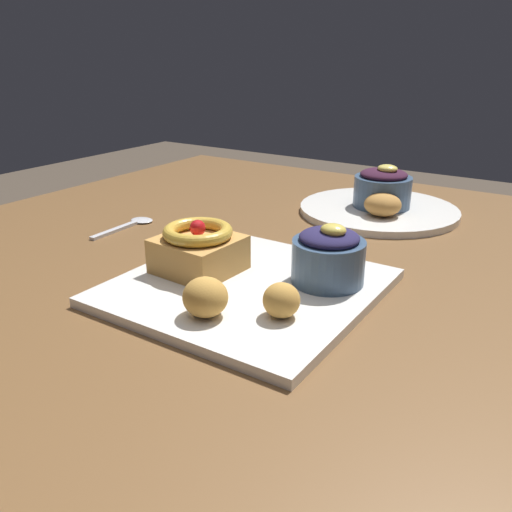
{
  "coord_description": "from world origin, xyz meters",
  "views": [
    {
      "loc": [
        0.27,
        -0.58,
        1.0
      ],
      "look_at": [
        -0.06,
        -0.09,
        0.77
      ],
      "focal_mm": 37.13,
      "sensor_mm": 36.0,
      "label": 1
    }
  ],
  "objects_px": {
    "back_ramekin": "(383,188)",
    "front_plate": "(247,287)",
    "fritter_front": "(205,297)",
    "berry_ramekin": "(328,256)",
    "back_pastry": "(383,205)",
    "cake_slice": "(198,249)",
    "fritter_middle": "(281,300)",
    "spoon": "(130,224)",
    "back_plate": "(378,210)"
  },
  "relations": [
    {
      "from": "back_ramekin",
      "to": "front_plate",
      "type": "bearing_deg",
      "value": -92.1
    },
    {
      "from": "back_ramekin",
      "to": "fritter_front",
      "type": "bearing_deg",
      "value": -90.48
    },
    {
      "from": "front_plate",
      "to": "back_ramekin",
      "type": "distance_m",
      "value": 0.41
    },
    {
      "from": "berry_ramekin",
      "to": "back_pastry",
      "type": "relative_size",
      "value": 1.41
    },
    {
      "from": "cake_slice",
      "to": "back_pastry",
      "type": "xyz_separation_m",
      "value": [
        0.11,
        0.35,
        -0.01
      ]
    },
    {
      "from": "berry_ramekin",
      "to": "back_ramekin",
      "type": "xyz_separation_m",
      "value": [
        -0.06,
        0.35,
        0.0
      ]
    },
    {
      "from": "back_pastry",
      "to": "fritter_front",
      "type": "bearing_deg",
      "value": -93.22
    },
    {
      "from": "front_plate",
      "to": "fritter_middle",
      "type": "height_order",
      "value": "fritter_middle"
    },
    {
      "from": "back_pastry",
      "to": "spoon",
      "type": "height_order",
      "value": "back_pastry"
    },
    {
      "from": "front_plate",
      "to": "cake_slice",
      "type": "xyz_separation_m",
      "value": [
        -0.07,
        -0.0,
        0.04
      ]
    },
    {
      "from": "berry_ramekin",
      "to": "fritter_middle",
      "type": "bearing_deg",
      "value": -90.74
    },
    {
      "from": "front_plate",
      "to": "spoon",
      "type": "bearing_deg",
      "value": 161.01
    },
    {
      "from": "cake_slice",
      "to": "berry_ramekin",
      "type": "bearing_deg",
      "value": 20.58
    },
    {
      "from": "front_plate",
      "to": "spoon",
      "type": "height_order",
      "value": "front_plate"
    },
    {
      "from": "cake_slice",
      "to": "back_ramekin",
      "type": "relative_size",
      "value": 1.0
    },
    {
      "from": "berry_ramekin",
      "to": "back_ramekin",
      "type": "relative_size",
      "value": 0.87
    },
    {
      "from": "berry_ramekin",
      "to": "fritter_front",
      "type": "height_order",
      "value": "berry_ramekin"
    },
    {
      "from": "fritter_middle",
      "to": "spoon",
      "type": "height_order",
      "value": "fritter_middle"
    },
    {
      "from": "back_pastry",
      "to": "spoon",
      "type": "distance_m",
      "value": 0.42
    },
    {
      "from": "back_ramekin",
      "to": "spoon",
      "type": "xyz_separation_m",
      "value": [
        -0.32,
        -0.3,
        -0.04
      ]
    },
    {
      "from": "back_ramekin",
      "to": "cake_slice",
      "type": "bearing_deg",
      "value": -102.11
    },
    {
      "from": "front_plate",
      "to": "back_ramekin",
      "type": "bearing_deg",
      "value": 87.9
    },
    {
      "from": "fritter_front",
      "to": "fritter_middle",
      "type": "distance_m",
      "value": 0.08
    },
    {
      "from": "berry_ramekin",
      "to": "back_pastry",
      "type": "xyz_separation_m",
      "value": [
        -0.04,
        0.3,
        -0.01
      ]
    },
    {
      "from": "fritter_front",
      "to": "back_plate",
      "type": "xyz_separation_m",
      "value": [
        0.0,
        0.49,
        -0.03
      ]
    },
    {
      "from": "back_ramekin",
      "to": "back_plate",
      "type": "bearing_deg",
      "value": -121.83
    },
    {
      "from": "cake_slice",
      "to": "fritter_front",
      "type": "xyz_separation_m",
      "value": [
        0.08,
        -0.09,
        -0.01
      ]
    },
    {
      "from": "cake_slice",
      "to": "back_plate",
      "type": "distance_m",
      "value": 0.41
    },
    {
      "from": "front_plate",
      "to": "back_plate",
      "type": "height_order",
      "value": "same"
    },
    {
      "from": "front_plate",
      "to": "back_pastry",
      "type": "height_order",
      "value": "back_pastry"
    },
    {
      "from": "front_plate",
      "to": "fritter_front",
      "type": "bearing_deg",
      "value": -83.42
    },
    {
      "from": "back_ramekin",
      "to": "spoon",
      "type": "distance_m",
      "value": 0.44
    },
    {
      "from": "berry_ramekin",
      "to": "back_plate",
      "type": "relative_size",
      "value": 0.31
    },
    {
      "from": "cake_slice",
      "to": "spoon",
      "type": "xyz_separation_m",
      "value": [
        -0.23,
        0.11,
        -0.04
      ]
    },
    {
      "from": "cake_slice",
      "to": "spoon",
      "type": "distance_m",
      "value": 0.26
    },
    {
      "from": "cake_slice",
      "to": "back_ramekin",
      "type": "xyz_separation_m",
      "value": [
        0.09,
        0.4,
        0.0
      ]
    },
    {
      "from": "back_pastry",
      "to": "front_plate",
      "type": "bearing_deg",
      "value": -95.79
    },
    {
      "from": "cake_slice",
      "to": "back_pastry",
      "type": "bearing_deg",
      "value": 73.05
    },
    {
      "from": "back_plate",
      "to": "fritter_front",
      "type": "bearing_deg",
      "value": -90.16
    },
    {
      "from": "back_plate",
      "to": "spoon",
      "type": "distance_m",
      "value": 0.43
    },
    {
      "from": "back_pastry",
      "to": "spoon",
      "type": "bearing_deg",
      "value": -144.08
    },
    {
      "from": "fritter_front",
      "to": "berry_ramekin",
      "type": "bearing_deg",
      "value": 65.07
    },
    {
      "from": "cake_slice",
      "to": "fritter_middle",
      "type": "relative_size",
      "value": 2.53
    },
    {
      "from": "back_ramekin",
      "to": "back_pastry",
      "type": "distance_m",
      "value": 0.06
    },
    {
      "from": "cake_slice",
      "to": "fritter_middle",
      "type": "distance_m",
      "value": 0.16
    },
    {
      "from": "fritter_middle",
      "to": "front_plate",
      "type": "bearing_deg",
      "value": 147.07
    },
    {
      "from": "front_plate",
      "to": "berry_ramekin",
      "type": "distance_m",
      "value": 0.1
    },
    {
      "from": "spoon",
      "to": "fritter_middle",
      "type": "bearing_deg",
      "value": -113.91
    },
    {
      "from": "cake_slice",
      "to": "back_ramekin",
      "type": "height_order",
      "value": "back_ramekin"
    },
    {
      "from": "berry_ramekin",
      "to": "fritter_middle",
      "type": "distance_m",
      "value": 0.11
    }
  ]
}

